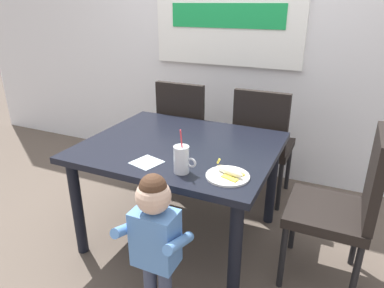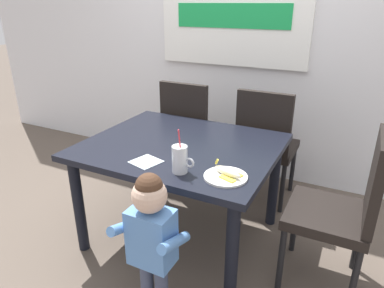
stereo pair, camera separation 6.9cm
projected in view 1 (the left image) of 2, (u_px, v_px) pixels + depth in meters
name	position (u px, v px, depth m)	size (l,w,h in m)	color
ground_plane	(182.00, 234.00, 2.50)	(24.00, 24.00, 0.00)	brown
back_wall	(243.00, 16.00, 3.00)	(6.40, 0.17, 2.90)	silver
dining_table	(181.00, 157.00, 2.26)	(1.22, 1.02, 0.71)	black
dining_chair_left	(186.00, 128.00, 3.00)	(0.44, 0.44, 0.96)	black
dining_chair_right	(262.00, 140.00, 2.76)	(0.44, 0.44, 0.96)	black
dining_chair_far	(345.00, 202.00, 1.90)	(0.44, 0.44, 0.96)	black
toddler_standing	(155.00, 232.00, 1.68)	(0.33, 0.24, 0.84)	#3F4760
milk_cup	(182.00, 161.00, 1.83)	(0.13, 0.08, 0.25)	silver
snack_plate	(228.00, 176.00, 1.80)	(0.23, 0.23, 0.01)	white
peeled_banana	(230.00, 171.00, 1.80)	(0.17, 0.13, 0.07)	#F4EAC6
paper_napkin	(147.00, 162.00, 1.97)	(0.15, 0.15, 0.00)	silver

